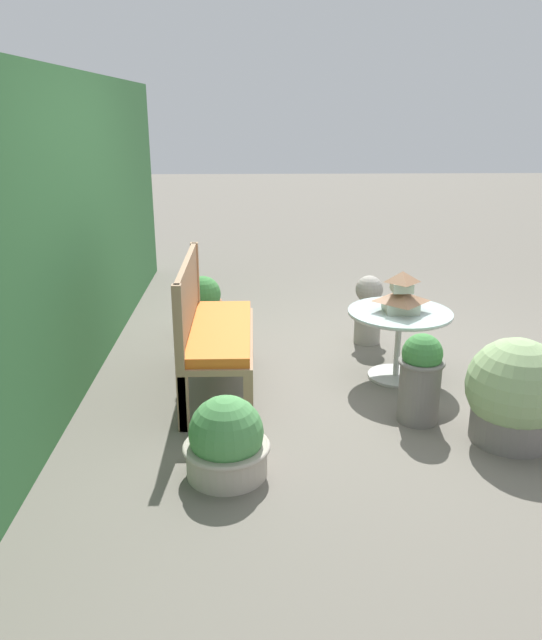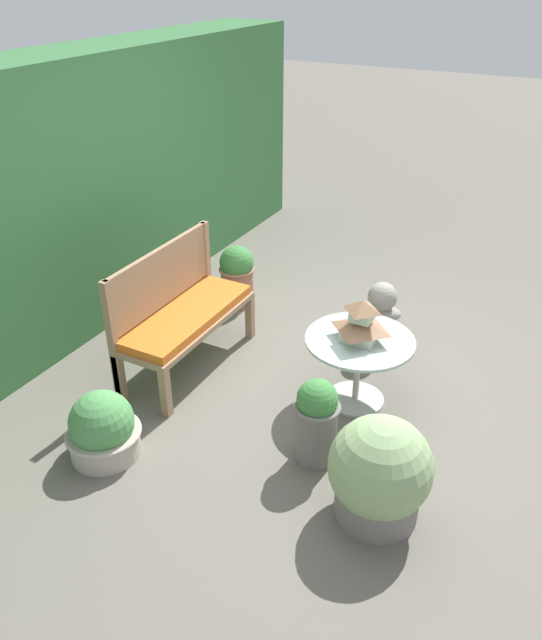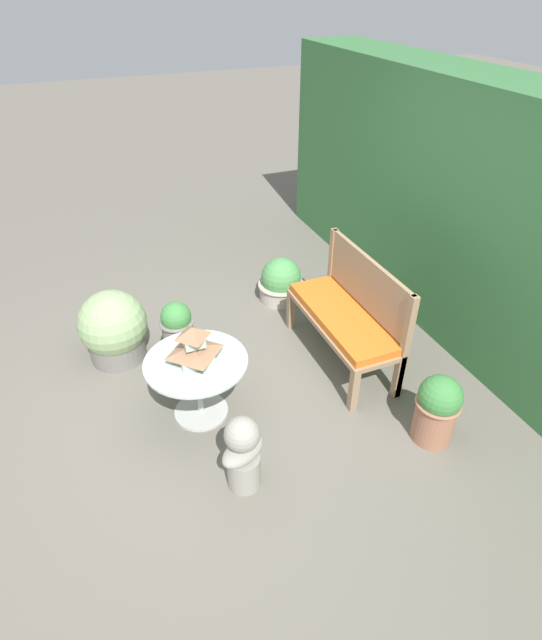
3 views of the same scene
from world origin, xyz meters
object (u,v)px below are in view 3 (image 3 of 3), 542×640
Objects in this scene: potted_plant_bench_right at (178,332)px; potted_plant_path_edge at (114,329)px; garden_bench at (342,321)px; pagoda_birdhouse at (194,347)px; patio_table at (197,372)px; garden_bust at (243,453)px; potted_plant_table_near at (437,408)px; potted_plant_hedge_corner at (281,282)px.

potted_plant_bench_right is 0.92× the size of potted_plant_path_edge.
pagoda_birdhouse is (0.18, -1.29, 0.24)m from garden_bench.
garden_bench is at bearing 97.88° from patio_table.
garden_bust is at bearing -52.79° from garden_bench.
patio_table is at bearing -82.12° from garden_bench.
garden_bust is at bearing 6.90° from patio_table.
potted_plant_bench_right is at bearing 179.07° from patio_table.
potted_plant_table_near is 1.16× the size of potted_plant_hedge_corner.
potted_plant_table_near reaches higher than potted_plant_hedge_corner.
potted_plant_bench_right is 1.34m from potted_plant_hedge_corner.
garden_bust reaches higher than potted_plant_table_near.
patio_table is 0.75m from garden_bust.
garden_bench is at bearing 68.73° from potted_plant_bench_right.
garden_bench is 2.57× the size of potted_plant_hedge_corner.
garden_bench is 2.10× the size of garden_bust.
garden_bench is 1.51m from garden_bust.
potted_plant_bench_right is at bearing -63.99° from potted_plant_hedge_corner.
garden_bench is 1.31m from patio_table.
potted_plant_bench_right is 1.06× the size of potted_plant_table_near.
potted_plant_table_near is (1.55, 1.48, -0.02)m from potted_plant_bench_right.
pagoda_birdhouse is 1.81m from potted_plant_hedge_corner.
potted_plant_table_near is at bearing 43.65° from potted_plant_bench_right.
potted_plant_table_near is (0.87, 1.49, -0.12)m from patio_table.
potted_plant_path_edge reaches higher than potted_plant_bench_right.
pagoda_birdhouse reaches higher than potted_plant_path_edge.
potted_plant_table_near is at bearing 148.83° from garden_bust.
patio_table is 1.76m from potted_plant_hedge_corner.
potted_plant_table_near is 0.87× the size of potted_plant_path_edge.
potted_plant_hedge_corner is (-2.00, 1.12, -0.11)m from garden_bust.
potted_plant_hedge_corner is (-1.26, 1.21, -0.45)m from pagoda_birdhouse.
garden_bust is 1.05× the size of potted_plant_table_near.
garden_bench is 3.94× the size of pagoda_birdhouse.
garden_bust is 0.91× the size of potted_plant_path_edge.
potted_plant_path_edge is at bearing -96.71° from garden_bust.
pagoda_birdhouse reaches higher than garden_bench.
potted_plant_table_near reaches higher than patio_table.
garden_bench is 1.93m from potted_plant_path_edge.
patio_table is 1.73m from potted_plant_table_near.
pagoda_birdhouse is at bearing -43.79° from potted_plant_hedge_corner.
potted_plant_hedge_corner is (-1.08, -0.08, -0.21)m from garden_bench.
potted_plant_bench_right is 2.14m from potted_plant_table_near.
potted_plant_table_near is at bearing 59.67° from pagoda_birdhouse.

